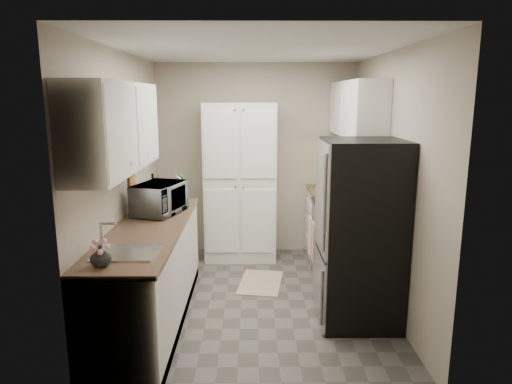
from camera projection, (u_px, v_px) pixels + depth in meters
ground at (257, 300)px, 4.73m from camera, size 3.20×3.20×0.00m
room_shell at (255, 144)px, 4.39m from camera, size 2.64×3.24×2.52m
pantry_cabinet at (240, 182)px, 5.81m from camera, size 0.90×0.55×2.00m
base_cabinet_left at (151, 276)px, 4.21m from camera, size 0.60×2.30×0.88m
countertop_left at (148, 229)px, 4.12m from camera, size 0.63×2.33×0.04m
base_cabinet_right at (334, 227)px, 5.81m from camera, size 0.60×0.80×0.88m
countertop_right at (335, 192)px, 5.72m from camera, size 0.63×0.83×0.04m
electric_range at (345, 244)px, 5.02m from camera, size 0.71×0.78×1.13m
refrigerator at (360, 233)px, 4.16m from camera, size 0.70×0.72×1.70m
microwave at (159, 199)px, 4.54m from camera, size 0.52×0.64×0.31m
wine_bottle at (153, 189)px, 5.01m from camera, size 0.08×0.08×0.30m
flower_vase at (101, 256)px, 3.13m from camera, size 0.14×0.14×0.15m
cutting_board at (183, 188)px, 5.03m from camera, size 0.11×0.24×0.31m
toaster_oven at (343, 182)px, 5.71m from camera, size 0.36×0.41×0.20m
fruit_basket at (345, 171)px, 5.69m from camera, size 0.26×0.26×0.09m
kitchen_mat at (261, 282)px, 5.17m from camera, size 0.55×0.78×0.01m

